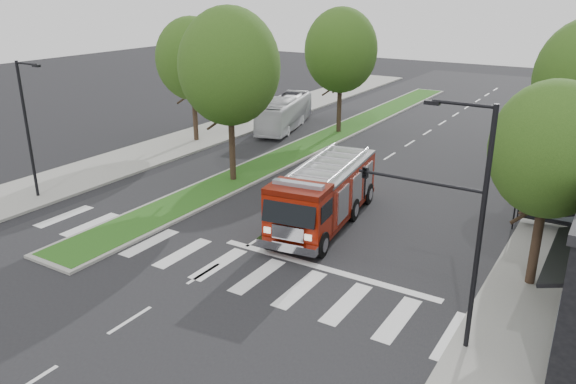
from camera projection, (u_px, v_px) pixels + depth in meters
name	position (u px, v px, depth m)	size (l,w,h in m)	color
ground	(259.00, 239.00, 26.11)	(140.00, 140.00, 0.00)	black
sidewalk_left	(173.00, 146.00, 41.24)	(5.00, 80.00, 0.15)	gray
median	(327.00, 138.00, 43.44)	(3.00, 50.00, 0.15)	gray
bus_shelter	(552.00, 190.00, 26.40)	(3.20, 1.60, 2.61)	black
tree_right_near	(551.00, 150.00, 20.15)	(4.40, 4.40, 8.05)	black
tree_median_near	(229.00, 67.00, 31.54)	(5.80, 5.80, 10.16)	black
tree_median_far	(341.00, 50.00, 42.84)	(5.60, 5.60, 9.72)	black
tree_left_mid	(192.00, 59.00, 40.51)	(5.20, 5.20, 9.16)	black
streetlight_right_near	(452.00, 210.00, 16.97)	(4.08, 0.22, 8.00)	black
streetlight_left_near	(28.00, 124.00, 29.68)	(1.90, 0.20, 7.50)	black
streetlight_right_far	(572.00, 97.00, 35.45)	(2.11, 0.20, 8.00)	black
fire_engine	(324.00, 195.00, 27.35)	(3.88, 9.36, 3.15)	#580E04
city_bus	(285.00, 113.00, 46.22)	(2.18, 9.33, 2.60)	silver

